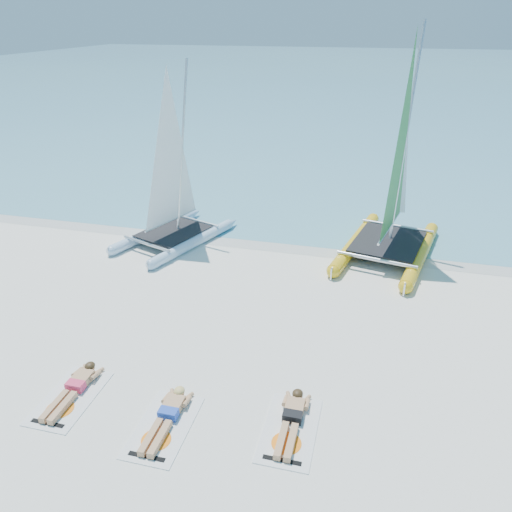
{
  "coord_description": "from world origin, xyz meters",
  "views": [
    {
      "loc": [
        3.18,
        -9.81,
        7.08
      ],
      "look_at": [
        0.39,
        1.2,
        1.57
      ],
      "focal_mm": 35.0,
      "sensor_mm": 36.0,
      "label": 1
    }
  ],
  "objects_px": {
    "sunbather_b": "(167,415)",
    "towel_c": "(290,430)",
    "towel_a": "(70,398)",
    "sunbather_a": "(74,387)",
    "towel_b": "(164,427)",
    "sunbather_c": "(292,418)",
    "catamaran_blue": "(172,191)",
    "catamaran_yellow": "(398,183)"
  },
  "relations": [
    {
      "from": "towel_b",
      "to": "sunbather_c",
      "type": "xyz_separation_m",
      "value": [
        2.35,
        0.7,
        0.11
      ]
    },
    {
      "from": "catamaran_blue",
      "to": "sunbather_c",
      "type": "distance_m",
      "value": 9.47
    },
    {
      "from": "catamaran_yellow",
      "to": "sunbather_a",
      "type": "distance_m",
      "value": 11.16
    },
    {
      "from": "catamaran_blue",
      "to": "sunbather_b",
      "type": "xyz_separation_m",
      "value": [
        3.15,
        -8.03,
        -1.69
      ]
    },
    {
      "from": "catamaran_blue",
      "to": "catamaran_yellow",
      "type": "bearing_deg",
      "value": 29.45
    },
    {
      "from": "towel_a",
      "to": "sunbather_a",
      "type": "bearing_deg",
      "value": 90.0
    },
    {
      "from": "catamaran_blue",
      "to": "towel_a",
      "type": "distance_m",
      "value": 8.21
    },
    {
      "from": "sunbather_a",
      "to": "towel_c",
      "type": "bearing_deg",
      "value": 0.61
    },
    {
      "from": "towel_a",
      "to": "towel_b",
      "type": "height_order",
      "value": "same"
    },
    {
      "from": "catamaran_blue",
      "to": "towel_c",
      "type": "relative_size",
      "value": 3.28
    },
    {
      "from": "sunbather_b",
      "to": "towel_a",
      "type": "bearing_deg",
      "value": 177.96
    },
    {
      "from": "towel_a",
      "to": "sunbather_c",
      "type": "xyz_separation_m",
      "value": [
        4.54,
        0.43,
        0.11
      ]
    },
    {
      "from": "catamaran_blue",
      "to": "sunbather_c",
      "type": "xyz_separation_m",
      "value": [
        5.5,
        -7.52,
        -1.69
      ]
    },
    {
      "from": "catamaran_blue",
      "to": "sunbather_b",
      "type": "relative_size",
      "value": 3.51
    },
    {
      "from": "sunbather_a",
      "to": "towel_b",
      "type": "xyz_separation_m",
      "value": [
        2.19,
        -0.46,
        -0.11
      ]
    },
    {
      "from": "towel_a",
      "to": "towel_b",
      "type": "bearing_deg",
      "value": -7.02
    },
    {
      "from": "towel_b",
      "to": "towel_a",
      "type": "bearing_deg",
      "value": 172.98
    },
    {
      "from": "sunbather_b",
      "to": "towel_c",
      "type": "distance_m",
      "value": 2.37
    },
    {
      "from": "catamaran_blue",
      "to": "towel_b",
      "type": "height_order",
      "value": "catamaran_blue"
    },
    {
      "from": "catamaran_yellow",
      "to": "sunbather_c",
      "type": "height_order",
      "value": "catamaran_yellow"
    },
    {
      "from": "sunbather_b",
      "to": "towel_c",
      "type": "height_order",
      "value": "sunbather_b"
    },
    {
      "from": "sunbather_b",
      "to": "sunbather_c",
      "type": "height_order",
      "value": "same"
    },
    {
      "from": "catamaran_blue",
      "to": "catamaran_yellow",
      "type": "relative_size",
      "value": 0.84
    },
    {
      "from": "catamaran_yellow",
      "to": "sunbather_b",
      "type": "height_order",
      "value": "catamaran_yellow"
    },
    {
      "from": "towel_b",
      "to": "sunbather_a",
      "type": "bearing_deg",
      "value": 168.11
    },
    {
      "from": "catamaran_yellow",
      "to": "sunbather_c",
      "type": "bearing_deg",
      "value": -89.36
    },
    {
      "from": "towel_c",
      "to": "sunbather_c",
      "type": "relative_size",
      "value": 1.07
    },
    {
      "from": "sunbather_a",
      "to": "towel_a",
      "type": "bearing_deg",
      "value": -90.0
    },
    {
      "from": "sunbather_b",
      "to": "towel_c",
      "type": "xyz_separation_m",
      "value": [
        2.35,
        0.32,
        -0.11
      ]
    },
    {
      "from": "towel_a",
      "to": "sunbather_c",
      "type": "distance_m",
      "value": 4.56
    },
    {
      "from": "towel_a",
      "to": "towel_c",
      "type": "distance_m",
      "value": 4.55
    },
    {
      "from": "sunbather_c",
      "to": "catamaran_yellow",
      "type": "bearing_deg",
      "value": 78.69
    },
    {
      "from": "sunbather_c",
      "to": "towel_b",
      "type": "bearing_deg",
      "value": -163.33
    },
    {
      "from": "catamaran_blue",
      "to": "sunbather_a",
      "type": "relative_size",
      "value": 3.51
    },
    {
      "from": "towel_a",
      "to": "towel_b",
      "type": "relative_size",
      "value": 1.0
    },
    {
      "from": "towel_a",
      "to": "sunbather_a",
      "type": "relative_size",
      "value": 1.07
    },
    {
      "from": "towel_c",
      "to": "towel_b",
      "type": "bearing_deg",
      "value": -167.72
    },
    {
      "from": "catamaran_yellow",
      "to": "towel_c",
      "type": "bearing_deg",
      "value": -89.13
    },
    {
      "from": "sunbather_a",
      "to": "sunbather_b",
      "type": "relative_size",
      "value": 1.0
    },
    {
      "from": "catamaran_yellow",
      "to": "sunbather_b",
      "type": "bearing_deg",
      "value": -101.94
    },
    {
      "from": "towel_a",
      "to": "sunbather_c",
      "type": "height_order",
      "value": "sunbather_c"
    },
    {
      "from": "sunbather_a",
      "to": "sunbather_c",
      "type": "distance_m",
      "value": 4.55
    }
  ]
}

